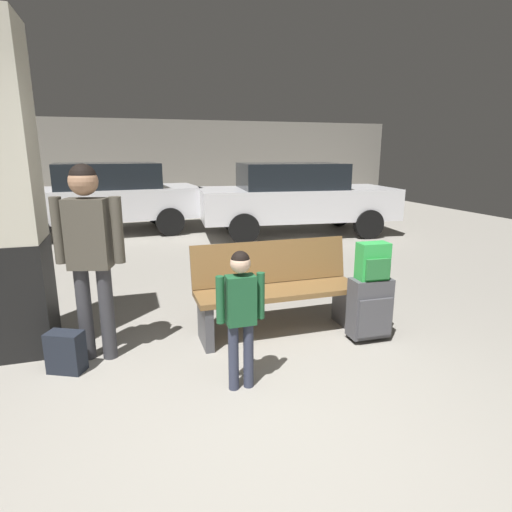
% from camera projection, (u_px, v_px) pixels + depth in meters
% --- Properties ---
extents(ground_plane, '(18.00, 18.00, 0.10)m').
position_uv_depth(ground_plane, '(186.00, 274.00, 6.34)').
color(ground_plane, gray).
extents(garage_back_wall, '(18.00, 0.12, 2.80)m').
position_uv_depth(garage_back_wall, '(147.00, 162.00, 14.21)').
color(garage_back_wall, gray).
rests_on(garage_back_wall, ground_plane).
extents(structural_pillar, '(0.57, 0.57, 2.77)m').
position_uv_depth(structural_pillar, '(2.00, 197.00, 3.49)').
color(structural_pillar, black).
rests_on(structural_pillar, ground_plane).
extents(bench, '(1.60, 0.54, 0.89)m').
position_uv_depth(bench, '(276.00, 289.00, 4.10)').
color(bench, brown).
rests_on(bench, ground_plane).
extents(suitcase, '(0.38, 0.24, 0.60)m').
position_uv_depth(suitcase, '(370.00, 308.00, 3.94)').
color(suitcase, '#4C4C51').
rests_on(suitcase, ground_plane).
extents(backpack_bright, '(0.29, 0.20, 0.34)m').
position_uv_depth(backpack_bright, '(373.00, 262.00, 3.83)').
color(backpack_bright, green).
rests_on(backpack_bright, suitcase).
extents(child, '(0.36, 0.21, 1.07)m').
position_uv_depth(child, '(241.00, 306.00, 3.05)').
color(child, '#33384C').
rests_on(child, ground_plane).
extents(adult, '(0.55, 0.28, 1.65)m').
position_uv_depth(adult, '(89.00, 243.00, 3.43)').
color(adult, '#38383D').
rests_on(adult, ground_plane).
extents(backpack_dark_floor, '(0.32, 0.28, 0.34)m').
position_uv_depth(backpack_dark_floor, '(66.00, 352.00, 3.41)').
color(backpack_dark_floor, '#1E232D').
rests_on(backpack_dark_floor, ground_plane).
extents(parked_car_far, '(4.22, 2.04, 1.51)m').
position_uv_depth(parked_car_far, '(104.00, 196.00, 9.09)').
color(parked_car_far, silver).
rests_on(parked_car_far, ground_plane).
extents(parked_car_near, '(4.25, 2.11, 1.51)m').
position_uv_depth(parked_car_near, '(295.00, 197.00, 9.03)').
color(parked_car_near, silver).
rests_on(parked_car_near, ground_plane).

